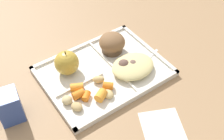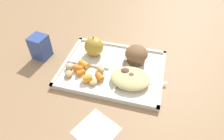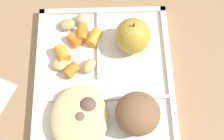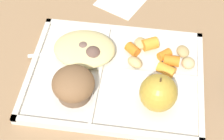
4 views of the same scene
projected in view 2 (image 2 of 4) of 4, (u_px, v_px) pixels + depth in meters
name	position (u px, v px, depth m)	size (l,w,h in m)	color
ground	(113.00, 70.00, 0.73)	(6.00, 6.00, 0.00)	#997551
lunch_tray	(113.00, 69.00, 0.72)	(0.36, 0.28, 0.02)	silver
green_apple	(94.00, 46.00, 0.75)	(0.07, 0.07, 0.08)	#B79333
bran_muffin	(136.00, 55.00, 0.73)	(0.08, 0.08, 0.06)	brown
carrot_slice_back	(87.00, 79.00, 0.67)	(0.03, 0.03, 0.03)	orange
carrot_slice_diagonal	(84.00, 64.00, 0.72)	(0.02, 0.02, 0.04)	orange
carrot_slice_small	(81.00, 73.00, 0.69)	(0.02, 0.02, 0.03)	orange
carrot_slice_edge	(100.00, 77.00, 0.67)	(0.02, 0.02, 0.03)	orange
carrot_slice_near_corner	(78.00, 68.00, 0.70)	(0.02, 0.02, 0.03)	orange
potato_chunk_corner	(69.00, 66.00, 0.71)	(0.03, 0.03, 0.02)	tan
potato_chunk_golden	(100.00, 70.00, 0.70)	(0.03, 0.02, 0.02)	tan
potato_chunk_small	(93.00, 82.00, 0.66)	(0.03, 0.03, 0.02)	tan
potato_chunk_wedge	(69.00, 74.00, 0.69)	(0.03, 0.03, 0.02)	tan
egg_noodle_pile	(130.00, 78.00, 0.66)	(0.13, 0.11, 0.03)	#D6C684
meatball_front	(131.00, 77.00, 0.66)	(0.03, 0.03, 0.03)	brown
meatball_back	(125.00, 73.00, 0.68)	(0.04, 0.04, 0.04)	brown
plastic_fork	(141.00, 83.00, 0.67)	(0.14, 0.06, 0.00)	white
milk_carton	(40.00, 47.00, 0.75)	(0.06, 0.06, 0.09)	#334C99
paper_napkin	(96.00, 131.00, 0.56)	(0.10, 0.10, 0.00)	white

